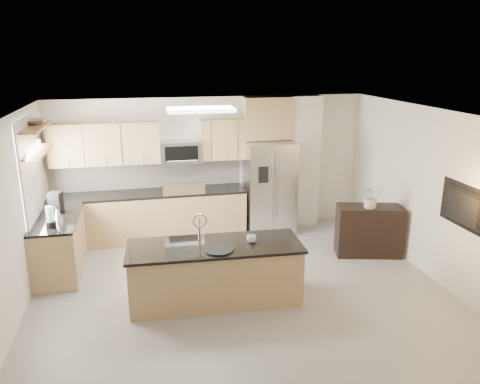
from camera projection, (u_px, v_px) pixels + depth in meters
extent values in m
plane|color=#9D9A95|center=(250.00, 312.00, 6.36)|extent=(6.50, 6.50, 0.00)
cube|color=silver|center=(252.00, 121.00, 5.62)|extent=(6.00, 6.50, 0.02)
cube|color=silver|center=(211.00, 165.00, 9.03)|extent=(6.00, 0.02, 2.60)
cube|color=silver|center=(457.00, 206.00, 6.61)|extent=(0.02, 6.50, 2.60)
cube|color=tan|center=(150.00, 217.00, 8.72)|extent=(3.55, 0.65, 0.88)
cube|color=black|center=(149.00, 193.00, 8.59)|extent=(3.55, 0.66, 0.04)
cube|color=beige|center=(147.00, 174.00, 8.81)|extent=(3.55, 0.02, 0.52)
cube|color=tan|center=(60.00, 246.00, 7.42)|extent=(0.65, 1.50, 0.88)
cube|color=black|center=(56.00, 219.00, 7.29)|extent=(0.66, 1.50, 0.04)
cube|color=black|center=(183.00, 214.00, 8.85)|extent=(0.76, 0.64, 0.90)
cube|color=black|center=(183.00, 191.00, 8.72)|extent=(0.76, 0.62, 0.03)
cube|color=#B7B7B9|center=(184.00, 189.00, 8.40)|extent=(0.76, 0.04, 0.22)
cube|color=tan|center=(105.00, 144.00, 8.33)|extent=(1.92, 0.33, 0.75)
cube|color=tan|center=(222.00, 139.00, 8.77)|extent=(0.82, 0.33, 0.75)
cube|color=#B7B7B9|center=(181.00, 152.00, 8.63)|extent=(0.76, 0.40, 0.40)
cube|color=black|center=(182.00, 154.00, 8.45)|extent=(0.60, 0.02, 0.28)
cube|color=#B7B7B9|center=(269.00, 187.00, 9.02)|extent=(0.92, 0.75, 1.78)
cube|color=gray|center=(275.00, 193.00, 8.66)|extent=(0.02, 0.01, 1.69)
cube|color=black|center=(264.00, 175.00, 8.50)|extent=(0.18, 0.03, 0.30)
cube|color=silver|center=(303.00, 162.00, 9.27)|extent=(0.60, 0.30, 2.60)
cube|color=white|center=(29.00, 173.00, 7.01)|extent=(0.03, 1.05, 1.55)
cube|color=white|center=(30.00, 173.00, 7.01)|extent=(0.03, 1.15, 1.65)
cube|color=brown|center=(37.00, 152.00, 7.05)|extent=(0.30, 1.20, 0.04)
cube|color=brown|center=(34.00, 127.00, 6.94)|extent=(0.30, 1.20, 0.04)
cube|color=white|center=(201.00, 110.00, 7.05)|extent=(1.00, 0.50, 0.06)
cube|color=tan|center=(215.00, 274.00, 6.58)|extent=(2.39, 0.91, 0.80)
cube|color=black|center=(215.00, 246.00, 6.46)|extent=(2.45, 0.98, 0.04)
cube|color=black|center=(202.00, 248.00, 6.43)|extent=(0.50, 0.36, 0.01)
cylinder|color=#B7B7B9|center=(199.00, 229.00, 6.55)|extent=(0.03, 0.03, 0.34)
torus|color=#B7B7B9|center=(200.00, 221.00, 6.46)|extent=(0.21, 0.03, 0.21)
cube|color=black|center=(369.00, 231.00, 8.06)|extent=(1.17, 0.71, 0.88)
imported|color=white|center=(251.00, 239.00, 6.53)|extent=(0.17, 0.17, 0.10)
cylinder|color=black|center=(219.00, 250.00, 6.26)|extent=(0.46, 0.46, 0.02)
cylinder|color=black|center=(51.00, 224.00, 6.85)|extent=(0.14, 0.14, 0.10)
cylinder|color=silver|center=(50.00, 214.00, 6.81)|extent=(0.11, 0.11, 0.23)
cone|color=#B7B7B9|center=(57.00, 214.00, 7.13)|extent=(0.18, 0.18, 0.20)
cylinder|color=black|center=(57.00, 207.00, 7.10)|extent=(0.04, 0.04, 0.04)
cube|color=black|center=(56.00, 203.00, 7.44)|extent=(0.21, 0.25, 0.34)
cylinder|color=#B7B7B9|center=(56.00, 209.00, 7.41)|extent=(0.11, 0.11, 0.12)
imported|color=#B7B7B9|center=(36.00, 121.00, 7.11)|extent=(0.43, 0.43, 0.10)
imported|color=beige|center=(372.00, 190.00, 7.78)|extent=(0.65, 0.59, 0.63)
imported|color=black|center=(461.00, 208.00, 6.39)|extent=(0.14, 1.08, 0.62)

